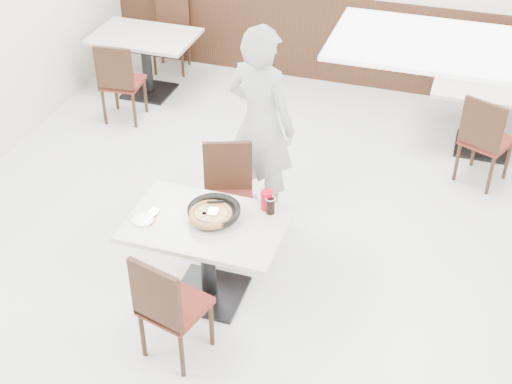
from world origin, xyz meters
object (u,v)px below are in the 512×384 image
(chair_near, at_px, (175,304))
(chair_far, at_px, (229,201))
(pizza, at_px, (211,216))
(bg_chair_left_near, at_px, (122,81))
(bg_table_left, at_px, (147,64))
(pizza_pan, at_px, (214,213))
(main_table, at_px, (208,260))
(bg_chair_right_near, at_px, (487,139))
(diner_person, at_px, (261,124))
(bg_table_right, at_px, (487,118))
(red_cup, at_px, (267,200))
(side_plate, at_px, (143,220))
(bg_chair_right_far, at_px, (491,82))
(bg_chair_left_far, at_px, (171,35))
(cola_glass, at_px, (271,206))

(chair_near, height_order, chair_far, same)
(pizza, relative_size, bg_chair_left_near, 0.34)
(bg_table_left, bearing_deg, pizza, -56.83)
(pizza_pan, xyz_separation_m, bg_table_left, (-2.02, 3.02, -0.42))
(bg_table_left, relative_size, bg_chair_left_near, 1.26)
(main_table, xyz_separation_m, chair_near, (-0.01, -0.63, 0.10))
(bg_chair_right_near, bearing_deg, main_table, -105.24)
(pizza_pan, distance_m, bg_table_left, 3.66)
(diner_person, bearing_deg, bg_table_right, -120.94)
(red_cup, distance_m, bg_table_right, 3.18)
(chair_near, relative_size, side_plate, 5.72)
(bg_chair_right_far, bearing_deg, diner_person, 51.74)
(side_plate, height_order, bg_table_left, side_plate)
(bg_chair_left_far, bearing_deg, bg_chair_right_far, 168.99)
(pizza_pan, bearing_deg, bg_table_right, 56.71)
(diner_person, distance_m, bg_table_left, 2.80)
(bg_chair_left_near, xyz_separation_m, bg_chair_right_near, (3.95, -0.03, 0.00))
(pizza_pan, relative_size, bg_chair_left_far, 0.41)
(bg_chair_right_far, bearing_deg, side_plate, 57.55)
(main_table, relative_size, chair_far, 1.26)
(bg_chair_left_near, bearing_deg, bg_chair_left_far, 84.35)
(bg_chair_left_far, bearing_deg, diner_person, 118.71)
(pizza_pan, xyz_separation_m, diner_person, (0.00, 1.17, 0.14))
(bg_chair_left_far, relative_size, bg_chair_right_near, 1.00)
(chair_near, height_order, side_plate, chair_near)
(main_table, xyz_separation_m, pizza_pan, (0.04, 0.08, 0.42))
(red_cup, relative_size, diner_person, 0.09)
(diner_person, bearing_deg, bg_chair_right_near, -132.71)
(main_table, relative_size, pizza_pan, 3.08)
(bg_table_left, distance_m, bg_chair_right_far, 3.98)
(main_table, relative_size, pizza, 3.69)
(chair_far, relative_size, pizza, 2.92)
(pizza, height_order, bg_chair_right_near, bg_chair_right_near)
(chair_far, distance_m, bg_chair_right_near, 2.70)
(cola_glass, height_order, diner_person, diner_person)
(bg_chair_right_far, bearing_deg, cola_glass, 65.86)
(pizza_pan, relative_size, bg_table_left, 0.32)
(red_cup, relative_size, bg_chair_right_near, 0.17)
(pizza_pan, height_order, bg_chair_right_near, bg_chair_right_near)
(side_plate, xyz_separation_m, bg_table_left, (-1.52, 3.23, -0.38))
(chair_far, distance_m, red_cup, 0.67)
(bg_chair_right_near, bearing_deg, bg_table_left, -165.56)
(main_table, bearing_deg, cola_glass, 31.50)
(chair_near, xyz_separation_m, pizza_pan, (0.04, 0.70, 0.32))
(bg_chair_right_near, height_order, bg_chair_right_far, same)
(bg_table_right, xyz_separation_m, bg_chair_right_far, (-0.02, 0.65, 0.10))
(red_cup, distance_m, bg_chair_left_near, 3.19)
(main_table, xyz_separation_m, red_cup, (0.39, 0.31, 0.45))
(bg_chair_left_far, height_order, bg_chair_right_near, same)
(side_plate, distance_m, bg_chair_left_far, 4.19)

